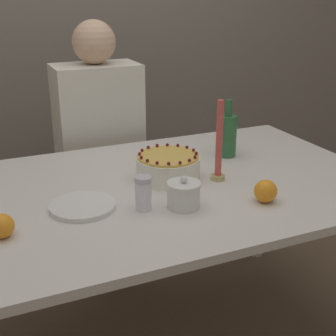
% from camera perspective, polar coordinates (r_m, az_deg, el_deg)
% --- Properties ---
extents(wall_behind, '(8.00, 0.05, 2.60)m').
position_cam_1_polar(wall_behind, '(2.90, -12.64, 18.80)').
color(wall_behind, slate).
rests_on(wall_behind, ground_plane).
extents(dining_table, '(1.66, 1.01, 0.73)m').
position_cam_1_polar(dining_table, '(1.73, -1.23, -4.90)').
color(dining_table, beige).
rests_on(dining_table, ground_plane).
extents(cake, '(0.24, 0.24, 0.11)m').
position_cam_1_polar(cake, '(1.72, 0.00, 0.12)').
color(cake, white).
rests_on(cake, dining_table).
extents(sugar_bowl, '(0.11, 0.11, 0.11)m').
position_cam_1_polar(sugar_bowl, '(1.50, 1.92, -3.26)').
color(sugar_bowl, silver).
rests_on(sugar_bowl, dining_table).
extents(sugar_shaker, '(0.05, 0.05, 0.11)m').
position_cam_1_polar(sugar_shaker, '(1.48, -3.02, -3.06)').
color(sugar_shaker, white).
rests_on(sugar_shaker, dining_table).
extents(plate_stack, '(0.21, 0.21, 0.02)m').
position_cam_1_polar(plate_stack, '(1.53, -10.35, -4.59)').
color(plate_stack, silver).
rests_on(plate_stack, dining_table).
extents(candle, '(0.05, 0.05, 0.30)m').
position_cam_1_polar(candle, '(1.70, 6.22, 2.45)').
color(candle, tan).
rests_on(candle, dining_table).
extents(bottle, '(0.08, 0.08, 0.24)m').
position_cam_1_polar(bottle, '(1.97, 7.26, 4.04)').
color(bottle, '#2D6638').
rests_on(bottle, dining_table).
extents(orange_fruit_0, '(0.07, 0.07, 0.07)m').
position_cam_1_polar(orange_fruit_0, '(1.41, -19.60, -6.68)').
color(orange_fruit_0, orange).
rests_on(orange_fruit_0, dining_table).
extents(orange_fruit_1, '(0.08, 0.08, 0.08)m').
position_cam_1_polar(orange_fruit_1, '(1.57, 11.81, -2.77)').
color(orange_fruit_1, orange).
rests_on(orange_fruit_1, dining_table).
extents(person_man_blue_shirt, '(0.40, 0.34, 1.26)m').
position_cam_1_polar(person_man_blue_shirt, '(2.37, -8.19, 0.06)').
color(person_man_blue_shirt, '#473D33').
rests_on(person_man_blue_shirt, ground_plane).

